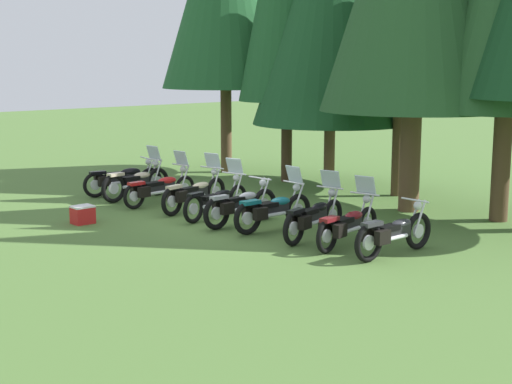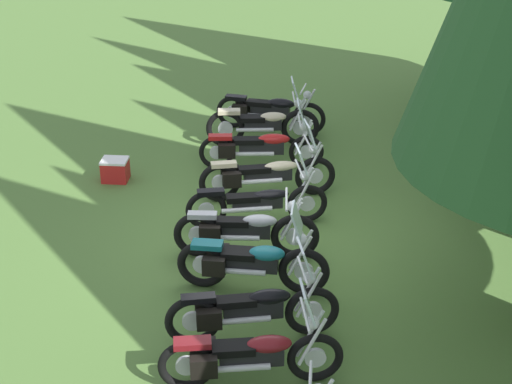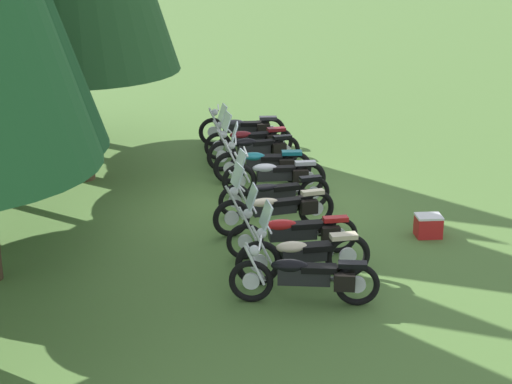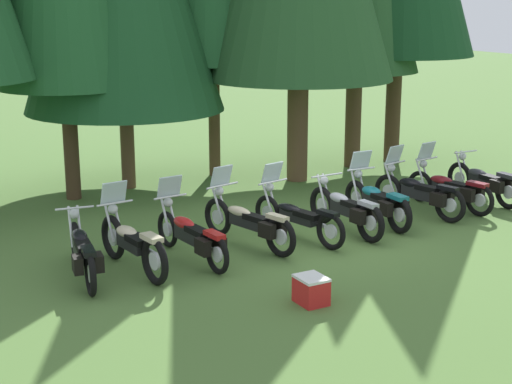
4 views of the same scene
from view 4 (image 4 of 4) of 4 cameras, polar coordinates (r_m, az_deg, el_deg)
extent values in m
plane|color=#4C7033|center=(14.67, 4.35, -3.15)|extent=(80.00, 80.00, 0.00)
torus|color=black|center=(13.40, -13.21, -3.63)|extent=(0.20, 0.70, 0.70)
cylinder|color=silver|center=(13.40, -13.21, -3.63)|extent=(0.09, 0.27, 0.27)
torus|color=black|center=(11.86, -12.16, -5.93)|extent=(0.20, 0.70, 0.70)
cylinder|color=silver|center=(11.86, -12.16, -5.93)|extent=(0.09, 0.27, 0.27)
cube|color=black|center=(12.59, -12.75, -4.20)|extent=(0.31, 0.83, 0.27)
ellipsoid|color=black|center=(12.76, -12.93, -3.21)|extent=(0.33, 0.61, 0.21)
cube|color=black|center=(12.34, -12.63, -3.94)|extent=(0.31, 0.57, 0.10)
cube|color=black|center=(11.83, -12.30, -4.31)|extent=(0.24, 0.46, 0.08)
cylinder|color=silver|center=(13.25, -13.56, -2.51)|extent=(0.09, 0.34, 0.65)
cylinder|color=silver|center=(13.27, -12.93, -2.45)|extent=(0.09, 0.34, 0.65)
cylinder|color=silver|center=(13.09, -13.29, -1.16)|extent=(0.63, 0.13, 0.04)
sphere|color=silver|center=(13.21, -13.31, -1.57)|extent=(0.19, 0.19, 0.17)
cylinder|color=silver|center=(12.47, -12.05, -4.83)|extent=(0.20, 0.81, 0.08)
cube|color=black|center=(12.00, -13.06, -5.24)|extent=(0.19, 0.34, 0.26)
cube|color=black|center=(12.04, -11.59, -5.10)|extent=(0.19, 0.34, 0.26)
torus|color=black|center=(13.41, -10.54, -3.31)|extent=(0.20, 0.78, 0.77)
cylinder|color=silver|center=(13.41, -10.54, -3.31)|extent=(0.08, 0.30, 0.30)
torus|color=black|center=(12.13, -7.50, -5.08)|extent=(0.20, 0.78, 0.77)
cylinder|color=silver|center=(12.13, -7.50, -5.08)|extent=(0.08, 0.30, 0.30)
cube|color=black|center=(12.73, -9.12, -3.73)|extent=(0.31, 0.76, 0.22)
ellipsoid|color=beige|center=(12.87, -9.55, -2.91)|extent=(0.34, 0.56, 0.17)
cube|color=black|center=(12.52, -8.71, -3.50)|extent=(0.31, 0.52, 0.10)
cube|color=beige|center=(12.08, -7.74, -3.37)|extent=(0.25, 0.46, 0.08)
cylinder|color=silver|center=(13.23, -10.81, -2.21)|extent=(0.08, 0.34, 0.65)
cylinder|color=silver|center=(13.30, -10.16, -2.10)|extent=(0.08, 0.34, 0.65)
cylinder|color=silver|center=(13.11, -10.40, -0.82)|extent=(0.65, 0.11, 0.04)
sphere|color=silver|center=(13.22, -10.55, -1.24)|extent=(0.19, 0.19, 0.17)
cylinder|color=silver|center=(12.67, -8.21, -4.16)|extent=(0.17, 0.75, 0.08)
cube|color=silver|center=(13.08, -10.48, -0.04)|extent=(0.45, 0.20, 0.39)
torus|color=black|center=(13.91, -6.56, -2.76)|extent=(0.16, 0.67, 0.66)
cylinder|color=silver|center=(13.91, -6.56, -2.76)|extent=(0.08, 0.26, 0.26)
torus|color=black|center=(12.51, -2.89, -4.64)|extent=(0.16, 0.67, 0.66)
cylinder|color=silver|center=(12.51, -2.89, -4.64)|extent=(0.08, 0.26, 0.26)
cube|color=black|center=(13.17, -4.83, -3.19)|extent=(0.27, 0.85, 0.25)
ellipsoid|color=#B21919|center=(13.31, -5.35, -2.30)|extent=(0.30, 0.62, 0.20)
cube|color=black|center=(12.94, -4.33, -2.91)|extent=(0.28, 0.58, 0.10)
cube|color=#B21919|center=(12.48, -3.10, -3.18)|extent=(0.22, 0.46, 0.08)
cylinder|color=silver|center=(13.74, -6.74, -1.68)|extent=(0.08, 0.34, 0.65)
cylinder|color=silver|center=(13.81, -6.22, -1.59)|extent=(0.08, 0.34, 0.65)
cylinder|color=silver|center=(13.62, -6.36, -0.35)|extent=(0.64, 0.10, 0.04)
sphere|color=silver|center=(13.72, -6.52, -0.75)|extent=(0.19, 0.19, 0.17)
cylinder|color=silver|center=(13.10, -3.96, -3.69)|extent=(0.16, 0.84, 0.08)
cube|color=silver|center=(13.59, -6.42, 0.40)|extent=(0.45, 0.20, 0.39)
cube|color=black|center=(12.56, -3.96, -4.09)|extent=(0.17, 0.33, 0.26)
cube|color=black|center=(12.71, -2.79, -3.85)|extent=(0.17, 0.33, 0.26)
torus|color=black|center=(14.49, -2.85, -1.86)|extent=(0.28, 0.73, 0.72)
cylinder|color=silver|center=(14.49, -2.85, -1.86)|extent=(0.11, 0.28, 0.28)
torus|color=black|center=(13.29, 1.83, -3.35)|extent=(0.28, 0.73, 0.72)
cylinder|color=silver|center=(13.29, 1.83, -3.35)|extent=(0.11, 0.28, 0.28)
cube|color=black|center=(13.85, -0.61, -2.18)|extent=(0.36, 0.85, 0.22)
ellipsoid|color=beige|center=(13.98, -1.25, -1.45)|extent=(0.35, 0.63, 0.17)
cube|color=black|center=(13.65, 0.04, -1.96)|extent=(0.32, 0.59, 0.10)
cube|color=beige|center=(13.24, 1.60, -1.88)|extent=(0.25, 0.46, 0.08)
cylinder|color=silver|center=(14.33, -2.90, -0.81)|extent=(0.12, 0.34, 0.65)
cylinder|color=silver|center=(14.40, -2.52, -0.72)|extent=(0.12, 0.34, 0.65)
cylinder|color=silver|center=(14.22, -2.52, 0.48)|extent=(0.73, 0.21, 0.04)
sphere|color=silver|center=(14.32, -2.74, 0.08)|extent=(0.21, 0.21, 0.17)
cylinder|color=silver|center=(13.81, 0.23, -2.57)|extent=(0.28, 0.83, 0.08)
cube|color=silver|center=(14.20, -2.58, 1.20)|extent=(0.46, 0.25, 0.39)
cube|color=black|center=(13.31, 0.81, -2.86)|extent=(0.21, 0.34, 0.26)
cube|color=black|center=(13.48, 1.64, -2.64)|extent=(0.21, 0.34, 0.26)
torus|color=black|center=(14.86, 0.87, -1.53)|extent=(0.25, 0.68, 0.68)
cylinder|color=silver|center=(14.86, 0.87, -1.53)|extent=(0.11, 0.26, 0.26)
torus|color=black|center=(13.73, 5.56, -2.93)|extent=(0.25, 0.68, 0.68)
cylinder|color=silver|center=(13.73, 5.56, -2.93)|extent=(0.11, 0.26, 0.26)
cube|color=black|center=(14.26, 3.13, -1.86)|extent=(0.35, 0.84, 0.20)
ellipsoid|color=black|center=(14.38, 2.49, -1.21)|extent=(0.35, 0.62, 0.15)
cube|color=black|center=(14.08, 3.78, -1.69)|extent=(0.32, 0.58, 0.10)
cube|color=black|center=(13.69, 5.35, -1.58)|extent=(0.26, 0.47, 0.08)
cylinder|color=silver|center=(14.69, 0.84, -0.50)|extent=(0.12, 0.34, 0.65)
cylinder|color=silver|center=(14.78, 1.22, -0.42)|extent=(0.12, 0.34, 0.65)
cylinder|color=silver|center=(14.60, 1.25, 0.76)|extent=(0.71, 0.19, 0.04)
sphere|color=silver|center=(14.69, 1.01, 0.37)|extent=(0.20, 0.20, 0.17)
cylinder|color=silver|center=(14.23, 3.96, -2.19)|extent=(0.26, 0.82, 0.08)
cube|color=silver|center=(14.57, 1.20, 1.46)|extent=(0.46, 0.25, 0.39)
torus|color=black|center=(15.31, 4.91, -0.97)|extent=(0.16, 0.75, 0.74)
cylinder|color=silver|center=(15.31, 4.91, -0.97)|extent=(0.06, 0.28, 0.28)
torus|color=black|center=(14.20, 8.46, -2.29)|extent=(0.16, 0.75, 0.74)
cylinder|color=silver|center=(14.20, 8.46, -2.29)|extent=(0.06, 0.28, 0.28)
cube|color=black|center=(14.72, 6.63, -1.19)|extent=(0.21, 0.74, 0.25)
ellipsoid|color=#9EA0A8|center=(14.83, 6.16, -0.45)|extent=(0.24, 0.53, 0.19)
cube|color=black|center=(14.54, 7.14, -0.91)|extent=(0.22, 0.50, 0.10)
cube|color=#9EA0A8|center=(14.17, 8.30, -0.89)|extent=(0.18, 0.45, 0.08)
cylinder|color=silver|center=(15.15, 4.87, 0.03)|extent=(0.06, 0.34, 0.65)
cylinder|color=silver|center=(15.23, 5.26, 0.09)|extent=(0.06, 0.34, 0.65)
cylinder|color=silver|center=(15.05, 5.28, 1.24)|extent=(0.73, 0.07, 0.04)
sphere|color=silver|center=(15.15, 5.06, 0.87)|extent=(0.18, 0.18, 0.17)
cylinder|color=silver|center=(14.69, 7.34, -1.62)|extent=(0.12, 0.73, 0.08)
cube|color=black|center=(14.24, 7.54, -1.80)|extent=(0.16, 0.33, 0.26)
cube|color=black|center=(14.41, 8.38, -1.64)|extent=(0.16, 0.33, 0.26)
torus|color=black|center=(15.98, 7.42, -0.42)|extent=(0.14, 0.73, 0.73)
cylinder|color=silver|center=(15.98, 7.42, -0.42)|extent=(0.06, 0.28, 0.27)
torus|color=black|center=(14.85, 10.56, -1.68)|extent=(0.14, 0.73, 0.73)
cylinder|color=silver|center=(14.85, 10.56, -1.68)|extent=(0.06, 0.28, 0.27)
cube|color=black|center=(15.38, 8.95, -0.64)|extent=(0.26, 0.73, 0.24)
ellipsoid|color=#14606B|center=(15.50, 8.54, 0.06)|extent=(0.32, 0.52, 0.19)
cube|color=black|center=(15.19, 9.40, -0.38)|extent=(0.29, 0.49, 0.10)
cube|color=#14606B|center=(14.82, 10.43, -0.36)|extent=(0.23, 0.45, 0.08)
cylinder|color=silver|center=(15.81, 7.31, 0.54)|extent=(0.06, 0.34, 0.65)
cylinder|color=silver|center=(15.90, 7.84, 0.61)|extent=(0.06, 0.34, 0.65)
cylinder|color=silver|center=(15.72, 7.78, 1.71)|extent=(0.65, 0.06, 0.04)
sphere|color=silver|center=(15.81, 7.58, 1.34)|extent=(0.18, 0.18, 0.17)
cylinder|color=silver|center=(15.36, 9.73, -1.03)|extent=(0.10, 0.72, 0.08)
cube|color=silver|center=(15.69, 7.76, 2.36)|extent=(0.44, 0.17, 0.39)
cube|color=black|center=(14.86, 9.54, -1.22)|extent=(0.15, 0.32, 0.26)
cube|color=black|center=(15.08, 10.69, -1.04)|extent=(0.15, 0.32, 0.26)
torus|color=black|center=(16.64, 9.78, 0.07)|extent=(0.27, 0.73, 0.72)
cylinder|color=silver|center=(16.64, 9.78, 0.07)|extent=(0.11, 0.28, 0.28)
torus|color=black|center=(15.76, 14.17, -0.96)|extent=(0.27, 0.73, 0.72)
cylinder|color=silver|center=(15.76, 14.17, -0.96)|extent=(0.11, 0.28, 0.28)
cube|color=black|center=(16.16, 11.93, -0.03)|extent=(0.34, 0.79, 0.26)
ellipsoid|color=black|center=(16.24, 11.36, 0.65)|extent=(0.33, 0.58, 0.20)
cube|color=black|center=(16.01, 12.57, 0.28)|extent=(0.31, 0.54, 0.10)
cube|color=black|center=(15.72, 14.00, 0.29)|extent=(0.25, 0.46, 0.08)
cylinder|color=silver|center=(16.49, 9.84, 1.00)|extent=(0.12, 0.34, 0.65)
cylinder|color=silver|center=(16.58, 10.12, 1.07)|extent=(0.12, 0.34, 0.65)
cylinder|color=silver|center=(16.41, 10.25, 2.13)|extent=(0.64, 0.18, 0.04)
sphere|color=silver|center=(16.49, 9.99, 1.78)|extent=(0.20, 0.20, 0.17)
cylinder|color=silver|center=(16.17, 12.63, -0.41)|extent=(0.25, 0.77, 0.08)
cube|color=silver|center=(16.39, 10.22, 2.76)|extent=(0.46, 0.25, 0.39)
cube|color=black|center=(15.74, 13.31, -0.55)|extent=(0.21, 0.34, 0.26)
cube|color=black|center=(15.95, 13.87, -0.39)|extent=(0.21, 0.34, 0.26)
torus|color=black|center=(17.27, 12.06, 0.42)|extent=(0.22, 0.69, 0.68)
cylinder|color=silver|center=(17.27, 12.06, 0.42)|extent=(0.10, 0.27, 0.26)
torus|color=black|center=(16.39, 16.22, -0.58)|extent=(0.22, 0.69, 0.68)
cylinder|color=silver|center=(16.39, 16.22, -0.58)|extent=(0.10, 0.27, 0.26)
cube|color=black|center=(16.79, 14.10, 0.27)|extent=(0.35, 0.79, 0.23)
ellipsoid|color=maroon|center=(16.88, 13.56, 0.87)|extent=(0.36, 0.58, 0.18)
cube|color=black|center=(16.65, 14.70, 0.50)|extent=(0.34, 0.54, 0.10)
cube|color=maroon|center=(16.36, 16.07, 0.56)|extent=(0.27, 0.47, 0.08)
cylinder|color=silver|center=(17.10, 12.09, 1.31)|extent=(0.10, 0.34, 0.65)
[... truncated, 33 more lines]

